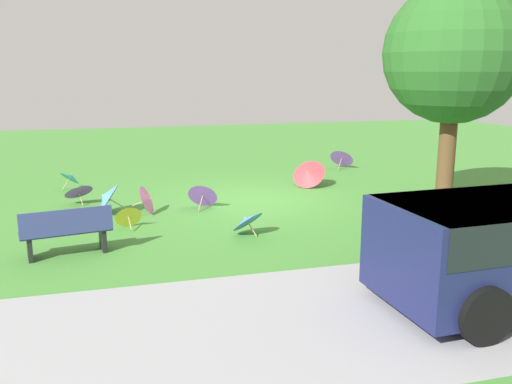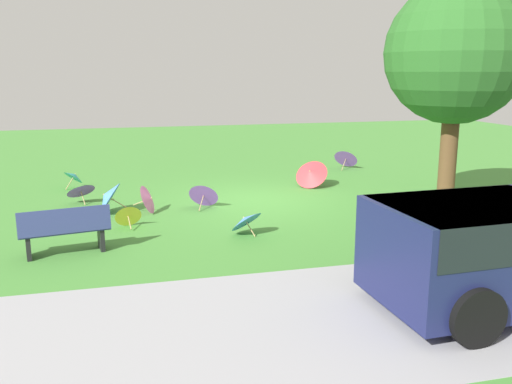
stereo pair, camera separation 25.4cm
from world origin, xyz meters
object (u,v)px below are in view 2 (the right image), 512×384
Objects in this scene: parasol_purple_1 at (80,189)px; parasol_blue_1 at (245,220)px; parasol_purple_0 at (346,157)px; parasol_teal_2 at (74,176)px; shade_tree at (456,54)px; parasol_blue_0 at (107,196)px; parasol_yellow_0 at (128,215)px; park_bench at (65,230)px; parasol_red_0 at (311,173)px; parasol_purple_3 at (204,194)px; parasol_pink_0 at (149,199)px.

parasol_purple_1 reaches higher than parasol_blue_1.
parasol_teal_2 is (8.86, 1.08, -0.04)m from parasol_purple_0.
parasol_blue_0 is at bearing -15.59° from shade_tree.
parasol_purple_1 is 2.73m from parasol_yellow_0.
parasol_blue_1 is at bearing 132.66° from parasol_purple_1.
park_bench is at bearing 54.40° from parasol_yellow_0.
parasol_purple_0 is 8.92m from parasol_teal_2.
park_bench is 1.79× the size of parasol_blue_1.
parasol_teal_2 is (6.61, -1.52, -0.06)m from parasol_red_0.
parasol_purple_3 is (-3.03, -2.93, -0.13)m from park_bench.
parasol_purple_3 is 4.50m from parasol_teal_2.
shade_tree is at bearing 158.34° from parasol_purple_1.
parasol_purple_1 is 0.75× the size of parasol_red_0.
parasol_pink_0 is (-1.64, 1.42, -0.02)m from parasol_purple_1.
parasol_purple_1 is 1.49× the size of parasol_yellow_0.
parasol_purple_0 is 7.00m from parasol_purple_3.
parasol_blue_1 is (-1.78, 2.30, -0.02)m from parasol_pink_0.
shade_tree is 8.58m from parasol_blue_0.
parasol_purple_0 is at bearing -140.48° from park_bench.
parasol_yellow_0 is at bearing -27.64° from parasol_blue_1.
parasol_pink_0 is (4.71, 1.83, -0.08)m from parasol_red_0.
parasol_purple_1 is 1.03× the size of parasol_purple_3.
parasol_blue_0 is (-0.72, -2.94, -0.06)m from park_bench.
parasol_blue_0 reaches higher than parasol_yellow_0.
shade_tree reaches higher than parasol_blue_1.
parasol_purple_3 is at bearing -21.74° from shade_tree.
parasol_teal_2 is (0.27, -1.94, -0.00)m from parasol_purple_1.
park_bench is 1.81× the size of parasol_purple_1.
parasol_purple_1 is at bearing 3.74° from parasol_red_0.
park_bench reaches higher than parasol_yellow_0.
parasol_yellow_0 is at bearing 35.24° from parasol_purple_3.
parasol_red_0 is 3.72m from parasol_purple_3.
parasol_purple_0 reaches higher than parasol_yellow_0.
parasol_purple_3 is at bearing -169.71° from parasol_pink_0.
park_bench is 1.86× the size of parasol_purple_3.
park_bench is 1.76× the size of parasol_blue_0.
parasol_red_0 is 1.57× the size of parasol_pink_0.
parasol_blue_1 is at bearing 123.14° from parasol_teal_2.
parasol_red_0 is at bearing 167.02° from parasol_teal_2.
parasol_purple_1 is (-0.05, -4.11, -0.10)m from park_bench.
park_bench is at bearing 39.52° from parasol_purple_0.
shade_tree is at bearing -175.18° from parasol_blue_1.
parasol_blue_0 is 1.00m from parasol_pink_0.
parasol_purple_3 is (-2.98, 1.17, -0.03)m from parasol_purple_1.
parasol_red_0 is at bearing -62.07° from shade_tree.
parasol_purple_0 is at bearing -152.14° from parasol_blue_0.
parasol_blue_0 is 1.53× the size of parasol_yellow_0.
parasol_blue_1 is at bearing 127.87° from parasol_pink_0.
parasol_blue_1 is 6.75m from parasol_teal_2.
parasol_purple_1 is 6.36m from parasol_red_0.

